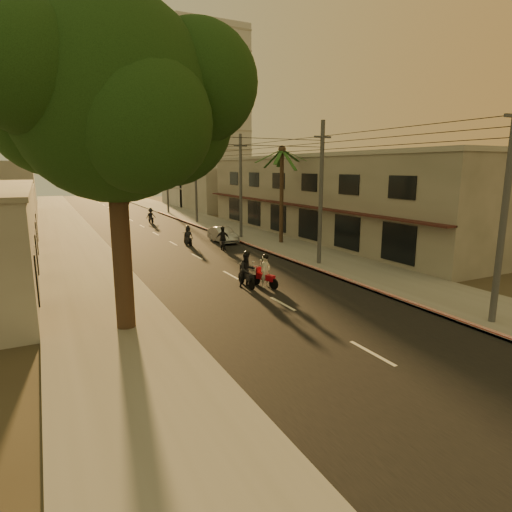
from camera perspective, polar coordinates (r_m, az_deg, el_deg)
The scene contains 18 objects.
ground at distance 18.23m, azimuth 6.76°, elevation -8.12°, with size 160.00×160.00×0.00m, color #383023.
road at distance 36.09m, azimuth -10.98°, elevation 1.66°, with size 10.00×140.00×0.02m, color black.
sidewalk_right at distance 38.75m, azimuth -0.25°, elevation 2.62°, with size 5.00×140.00×0.12m, color slate.
sidewalk_left at distance 34.86m, azimuth -22.91°, elevation 0.67°, with size 5.00×140.00×0.12m, color slate.
curb_stripe at distance 33.28m, azimuth -0.11°, elevation 1.19°, with size 0.20×60.00×0.20m, color red.
shophouse_row at distance 40.00m, azimuth 9.43°, elevation 7.92°, with size 8.80×34.20×7.30m.
distant_tower at distance 75.18m, azimuth -7.03°, elevation 17.57°, with size 12.10×12.10×28.00m.
broadleaf_tree at distance 16.83m, azimuth -17.36°, elevation 19.11°, with size 9.60×8.70×12.10m.
palm_tree at distance 35.00m, azimuth 3.49°, elevation 13.28°, with size 5.00×5.00×8.20m.
utility_poles at distance 37.71m, azimuth -2.07°, elevation 12.24°, with size 1.20×48.26×9.00m.
filler_right at distance 63.85m, azimuth -5.10°, elevation 8.79°, with size 8.00×14.00×6.00m, color #A7A297.
filler_left_far at distance 66.46m, azimuth -30.84°, elevation 7.75°, with size 8.00×14.00×7.00m, color #A7A297.
scooter_red at distance 22.31m, azimuth 1.27°, elevation -2.20°, with size 0.97×1.76×1.80m.
scooter_mid_a at distance 22.41m, azimuth -1.23°, elevation -1.95°, with size 0.94×1.98×1.95m.
scooter_mid_b at distance 32.80m, azimuth -4.47°, elevation 2.29°, with size 1.25×1.78×1.81m.
scooter_far_a at distance 34.98m, azimuth -9.06°, elevation 2.61°, with size 0.80×1.67×1.63m.
scooter_far_b at distance 50.20m, azimuth -13.84°, elevation 5.20°, with size 1.12×1.78×1.74m.
parked_car at distance 36.09m, azimuth -4.44°, elevation 2.85°, with size 1.43×3.90×1.28m, color #95979C.
Camera 1 is at (-9.56, -14.26, 6.15)m, focal length 30.00 mm.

